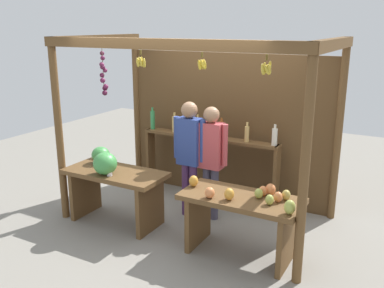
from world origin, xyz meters
The scene contains 7 objects.
ground_plane centered at (0.00, 0.00, 0.00)m, with size 12.00×12.00×0.00m, color gray.
market_stall centered at (0.00, 0.44, 1.41)m, with size 3.41×1.88×2.47m.
fruit_counter_left centered at (-0.95, -0.68, 0.64)m, with size 1.38×0.73×1.03m.
fruit_counter_right centered at (0.92, -0.67, 0.57)m, with size 1.38×0.64×0.89m.
bottle_shelf_unit centered at (-0.17, 0.66, 0.80)m, with size 2.19×0.22×1.35m.
vendor_man centered at (-0.14, 0.00, 0.98)m, with size 0.48×0.22×1.63m.
vendor_woman centered at (0.16, 0.06, 0.95)m, with size 0.48×0.21×1.58m.
Camera 1 is at (2.57, -4.87, 2.62)m, focal length 39.81 mm.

